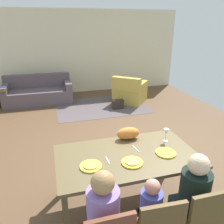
{
  "coord_description": "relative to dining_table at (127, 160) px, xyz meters",
  "views": [
    {
      "loc": [
        -1.06,
        -3.48,
        2.26
      ],
      "look_at": [
        -0.1,
        -0.08,
        0.85
      ],
      "focal_mm": 35.78,
      "sensor_mm": 36.0,
      "label": 1
    }
  ],
  "objects": [
    {
      "name": "area_rug",
      "position": [
        0.57,
        3.78,
        -0.68
      ],
      "size": [
        2.6,
        1.8,
        0.01
      ],
      "primitive_type": "cube",
      "color": "#54494B",
      "rests_on": "ground_plane"
    },
    {
      "name": "cat",
      "position": [
        0.15,
        0.39,
        0.16
      ],
      "size": [
        0.33,
        0.17,
        0.17
      ],
      "primitive_type": "ellipsoid",
      "rotation": [
        0.0,
        0.0,
        -0.04
      ],
      "color": "orange",
      "rests_on": "dining_table"
    },
    {
      "name": "armchair",
      "position": [
        1.48,
        3.94,
        -0.37
      ],
      "size": [
        1.21,
        1.21,
        0.82
      ],
      "color": "gold",
      "rests_on": "ground_plane"
    },
    {
      "name": "back_wall",
      "position": [
        0.25,
        5.51,
        0.66
      ],
      "size": [
        6.88,
        0.1,
        2.7
      ],
      "primitive_type": "cube",
      "color": "beige",
      "rests_on": "ground_plane"
    },
    {
      "name": "person_woman",
      "position": [
        0.47,
        -0.67,
        -0.18
      ],
      "size": [
        0.3,
        0.4,
        1.11
      ],
      "color": "#2D434A",
      "rests_on": "ground_plane"
    },
    {
      "name": "wine_glass",
      "position": [
        0.62,
        0.18,
        0.2
      ],
      "size": [
        0.07,
        0.07,
        0.19
      ],
      "color": "silver",
      "rests_on": "dining_table"
    },
    {
      "name": "knife",
      "position": [
        0.15,
        0.1,
        0.07
      ],
      "size": [
        0.04,
        0.17,
        0.01
      ],
      "primitive_type": "cube",
      "rotation": [
        0.0,
        0.0,
        0.13
      ],
      "color": "silver",
      "rests_on": "dining_table"
    },
    {
      "name": "plate_near_man",
      "position": [
        -0.47,
        -0.12,
        0.08
      ],
      "size": [
        0.25,
        0.25,
        0.02
      ],
      "primitive_type": "cylinder",
      "color": "yellow",
      "rests_on": "dining_table"
    },
    {
      "name": "plate_near_woman",
      "position": [
        0.47,
        -0.1,
        0.08
      ],
      "size": [
        0.25,
        0.25,
        0.02
      ],
      "primitive_type": "cylinder",
      "color": "yellow",
      "rests_on": "dining_table"
    },
    {
      "name": "handbag",
      "position": [
        0.96,
        3.48,
        -0.56
      ],
      "size": [
        0.32,
        0.16,
        0.26
      ],
      "primitive_type": "cube",
      "color": "#2E251E",
      "rests_on": "ground_plane"
    },
    {
      "name": "person_child",
      "position": [
        0.0,
        -0.68,
        -0.26
      ],
      "size": [
        0.22,
        0.29,
        0.92
      ],
      "color": "#334241",
      "rests_on": "ground_plane"
    },
    {
      "name": "pizza_near_man",
      "position": [
        -0.47,
        -0.12,
        0.1
      ],
      "size": [
        0.17,
        0.17,
        0.01
      ],
      "primitive_type": "cylinder",
      "color": "gold",
      "rests_on": "plate_near_man"
    },
    {
      "name": "ground_plane",
      "position": [
        0.25,
        2.07,
        -0.7
      ],
      "size": [
        6.88,
        6.77,
        0.02
      ],
      "primitive_type": "cube",
      "color": "brown"
    },
    {
      "name": "person_man",
      "position": [
        -0.47,
        -0.67,
        -0.18
      ],
      "size": [
        0.3,
        0.4,
        1.11
      ],
      "color": "#3E314E",
      "rests_on": "ground_plane"
    },
    {
      "name": "couch",
      "position": [
        -1.19,
        4.63,
        -0.39
      ],
      "size": [
        1.96,
        0.86,
        0.82
      ],
      "color": "#564951",
      "rests_on": "ground_plane"
    },
    {
      "name": "fork",
      "position": [
        -0.26,
        -0.05,
        0.07
      ],
      "size": [
        0.02,
        0.15,
        0.01
      ],
      "primitive_type": "cube",
      "rotation": [
        0.0,
        0.0,
        0.03
      ],
      "color": "silver",
      "rests_on": "dining_table"
    },
    {
      "name": "pizza_near_child",
      "position": [
        0.0,
        -0.18,
        0.1
      ],
      "size": [
        0.17,
        0.17,
        0.01
      ],
      "primitive_type": "cylinder",
      "color": "tan",
      "rests_on": "plate_near_child"
    },
    {
      "name": "book_lower",
      "position": [
        -2.11,
        4.43,
        -0.09
      ],
      "size": [
        0.22,
        0.16,
        0.03
      ],
      "primitive_type": "cube",
      "color": "maroon",
      "rests_on": "side_table"
    },
    {
      "name": "plate_near_child",
      "position": [
        0.0,
        -0.18,
        0.08
      ],
      "size": [
        0.25,
        0.25,
        0.02
      ],
      "primitive_type": "cylinder",
      "color": "yellow",
      "rests_on": "dining_table"
    },
    {
      "name": "dining_chair_woman",
      "position": [
        0.47,
        -0.85,
        -0.2
      ],
      "size": [
        0.43,
        0.43,
        0.87
      ],
      "color": "#533E1C",
      "rests_on": "ground_plane"
    },
    {
      "name": "dining_table",
      "position": [
        0.0,
        0.0,
        0.0
      ],
      "size": [
        1.71,
        0.97,
        0.76
      ],
      "color": "brown",
      "rests_on": "ground_plane"
    },
    {
      "name": "book_upper",
      "position": [
        -2.12,
        4.39,
        -0.07
      ],
      "size": [
        0.22,
        0.16,
        0.03
      ],
      "primitive_type": "cube",
      "color": "navy",
      "rests_on": "book_lower"
    }
  ]
}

